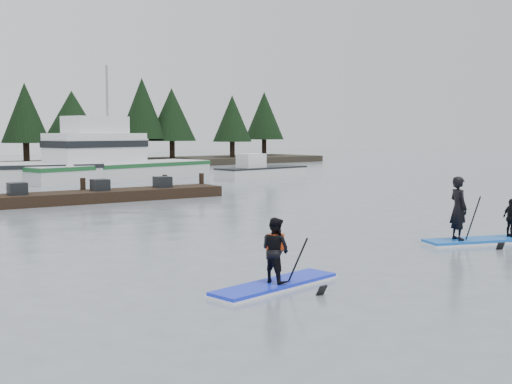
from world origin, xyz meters
TOP-DOWN VIEW (x-y plane):
  - ground at (0.00, 0.00)m, footprint 160.00×160.00m
  - fishing_boat_medium at (5.90, 28.07)m, footprint 13.91×6.38m
  - skiff at (13.69, 22.26)m, footprint 6.68×2.50m
  - floating_dock at (-2.13, 16.21)m, footprint 14.38×3.21m
  - paddleboard_solo at (-4.94, -0.69)m, footprint 3.00×1.16m
  - paddleboard_duo at (2.64, -0.31)m, footprint 3.40×2.03m

SIDE VIEW (x-z plane):
  - ground at x=0.00m, z-range 0.00..0.00m
  - floating_dock at x=-2.13m, z-range 0.00..0.48m
  - skiff at x=13.69m, z-range 0.00..0.76m
  - paddleboard_solo at x=-4.94m, z-range -0.43..1.42m
  - fishing_boat_medium at x=5.90m, z-range -3.50..4.64m
  - paddleboard_duo at x=2.64m, z-range -0.58..1.79m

